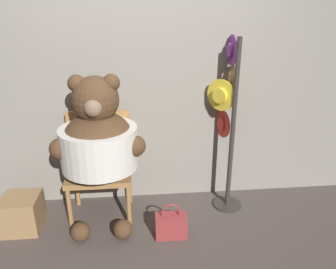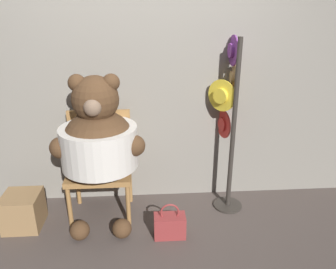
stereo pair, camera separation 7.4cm
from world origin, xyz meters
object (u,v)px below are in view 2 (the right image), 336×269
chair (100,160)px  handbag_on_ground (170,225)px  teddy_bear (99,142)px  hat_display_rack (229,113)px

chair → handbag_on_ground: size_ratio=3.02×
teddy_bear → handbag_on_ground: size_ratio=4.22×
chair → teddy_bear: bearing=-80.3°
handbag_on_ground → chair: bearing=143.5°
chair → hat_display_rack: bearing=2.4°
teddy_bear → handbag_on_ground: teddy_bear is taller
hat_display_rack → handbag_on_ground: hat_display_rack is taller
chair → teddy_bear: (0.03, -0.16, 0.25)m
hat_display_rack → teddy_bear: bearing=-169.9°
handbag_on_ground → teddy_bear: bearing=153.2°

